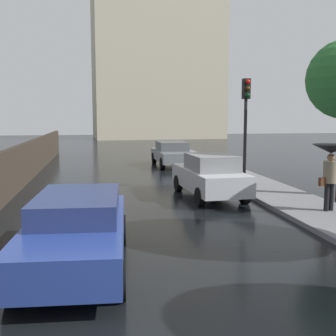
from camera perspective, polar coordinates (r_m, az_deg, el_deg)
The scene contains 6 objects.
car_silver_mid_road at distance 14.80m, azimuth 5.70°, elevation -1.04°, with size 1.95×4.33×1.54m.
car_grey_far_ahead at distance 23.92m, azimuth 0.59°, elevation 2.02°, with size 1.95×4.60×1.39m.
car_blue_behind_camera at distance 8.22m, azimuth -12.32°, elevation -8.15°, with size 2.08×4.70×1.37m.
pedestrian_with_umbrella_far at distance 12.80m, azimuth 21.38°, elevation 1.26°, with size 1.07×1.07×1.93m.
traffic_light at distance 16.05m, azimuth 10.60°, elevation 7.49°, with size 0.26×0.39×4.11m.
distant_tower at distance 54.88m, azimuth -1.58°, elevation 16.00°, with size 16.42×10.30×28.39m.
Camera 1 is at (-1.22, -3.25, 2.89)m, focal length 44.56 mm.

